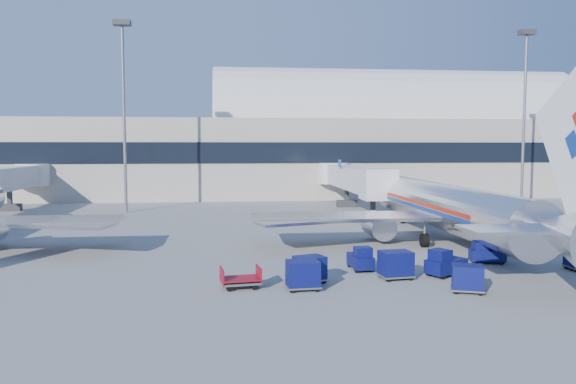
{
  "coord_description": "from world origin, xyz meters",
  "views": [
    {
      "loc": [
        -8.03,
        -38.59,
        7.9
      ],
      "look_at": [
        -3.11,
        6.0,
        4.25
      ],
      "focal_mm": 35.0,
      "sensor_mm": 36.0,
      "label": 1
    }
  ],
  "objects": [
    {
      "name": "ground",
      "position": [
        0.0,
        0.0,
        0.0
      ],
      "size": [
        260.0,
        260.0,
        0.0
      ],
      "primitive_type": "plane",
      "color": "gray",
      "rests_on": "ground"
    },
    {
      "name": "terminal",
      "position": [
        -13.6,
        55.96,
        7.52
      ],
      "size": [
        170.0,
        28.15,
        21.0
      ],
      "color": "#B2AA9E",
      "rests_on": "ground"
    },
    {
      "name": "airliner_main",
      "position": [
        10.0,
        4.51,
        2.93
      ],
      "size": [
        32.0,
        37.26,
        12.07
      ],
      "color": "silver",
      "rests_on": "ground"
    },
    {
      "name": "jetbridge_near",
      "position": [
        7.6,
        30.81,
        3.93
      ],
      "size": [
        4.4,
        27.5,
        6.25
      ],
      "color": "silver",
      "rests_on": "ground"
    },
    {
      "name": "jetbridge_mid",
      "position": [
        -34.4,
        30.81,
        3.93
      ],
      "size": [
        4.4,
        27.5,
        6.25
      ],
      "color": "silver",
      "rests_on": "ground"
    },
    {
      "name": "mast_west",
      "position": [
        -20.0,
        30.0,
        14.79
      ],
      "size": [
        2.0,
        1.2,
        22.6
      ],
      "color": "slate",
      "rests_on": "ground"
    },
    {
      "name": "mast_east",
      "position": [
        30.0,
        30.0,
        14.79
      ],
      "size": [
        2.0,
        1.2,
        22.6
      ],
      "color": "slate",
      "rests_on": "ground"
    },
    {
      "name": "barrier_near",
      "position": [
        18.0,
        2.0,
        0.45
      ],
      "size": [
        3.0,
        0.55,
        0.9
      ],
      "primitive_type": "cube",
      "color": "#9E9E96",
      "rests_on": "ground"
    },
    {
      "name": "tug_lead",
      "position": [
        5.2,
        -6.07,
        0.76
      ],
      "size": [
        2.87,
        2.33,
        1.67
      ],
      "rotation": [
        0.0,
        0.0,
        0.49
      ],
      "color": "#0A0E4C",
      "rests_on": "ground"
    },
    {
      "name": "tug_right",
      "position": [
        9.44,
        -2.74,
        0.67
      ],
      "size": [
        2.41,
        1.48,
        1.47
      ],
      "rotation": [
        0.0,
        0.0,
        -0.16
      ],
      "color": "#0A0E4C",
      "rests_on": "ground"
    },
    {
      "name": "tug_left",
      "position": [
        0.48,
        -3.89,
        0.71
      ],
      "size": [
        1.33,
        2.45,
        1.56
      ],
      "rotation": [
        0.0,
        0.0,
        1.63
      ],
      "color": "#0A0E4C",
      "rests_on": "ground"
    },
    {
      "name": "cart_train_a",
      "position": [
        1.97,
        -6.53,
        0.9
      ],
      "size": [
        2.07,
        1.69,
        1.68
      ],
      "rotation": [
        0.0,
        0.0,
        0.13
      ],
      "color": "#0A0E4C",
      "rests_on": "ground"
    },
    {
      "name": "cart_train_b",
      "position": [
        -3.27,
        -6.87,
        0.83
      ],
      "size": [
        2.11,
        1.86,
        1.55
      ],
      "rotation": [
        0.0,
        0.0,
        0.34
      ],
      "color": "#0A0E4C",
      "rests_on": "ground"
    },
    {
      "name": "cart_train_c",
      "position": [
        -3.88,
        -8.46,
        0.87
      ],
      "size": [
        1.94,
        1.53,
        1.63
      ],
      "rotation": [
        0.0,
        0.0,
        0.07
      ],
      "color": "#0A0E4C",
      "rests_on": "ground"
    },
    {
      "name": "cart_solo_near",
      "position": [
        4.91,
        -9.99,
        0.8
      ],
      "size": [
        2.05,
        1.8,
        1.5
      ],
      "rotation": [
        0.0,
        0.0,
        -0.35
      ],
      "color": "#0A0E4C",
      "rests_on": "ground"
    },
    {
      "name": "cart_open_red",
      "position": [
        -7.27,
        -7.7,
        0.42
      ],
      "size": [
        2.37,
        1.82,
        0.58
      ],
      "rotation": [
        0.0,
        0.0,
        0.14
      ],
      "color": "slate",
      "rests_on": "ground"
    }
  ]
}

